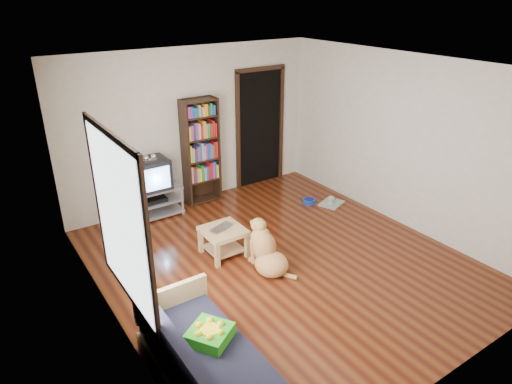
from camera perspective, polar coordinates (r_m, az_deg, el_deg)
ground at (r=6.31m, az=3.15°, el=-8.65°), size 5.00×5.00×0.00m
ceiling at (r=5.37m, az=3.80°, el=15.35°), size 5.00×5.00×0.00m
wall_back at (r=7.74m, az=-7.94°, el=8.06°), size 4.50×0.00×4.50m
wall_front at (r=4.24m, az=24.60°, el=-8.31°), size 4.50×0.00×4.50m
wall_left at (r=4.81m, az=-18.47°, el=-3.35°), size 0.00×5.00×5.00m
wall_right at (r=7.24m, az=17.85°, el=5.98°), size 0.00×5.00×5.00m
green_cushion at (r=4.45m, az=-5.78°, el=-17.29°), size 0.50×0.50×0.12m
laptop at (r=6.25m, az=-3.99°, el=-4.63°), size 0.42×0.34×0.03m
dog_bowl at (r=7.95m, az=6.64°, el=-1.13°), size 0.22×0.22×0.08m
grey_rag at (r=7.99m, az=9.44°, el=-1.40°), size 0.49×0.44×0.03m
window at (r=4.29m, az=-16.65°, el=-3.54°), size 0.03×1.46×1.70m
doorway at (r=8.43m, az=0.48°, el=8.34°), size 1.03×0.05×2.19m
tv_stand at (r=7.55m, az=-12.73°, el=-1.12°), size 0.90×0.45×0.50m
crt_tv at (r=7.38m, az=-13.13°, el=2.27°), size 0.55×0.52×0.58m
bookshelf at (r=7.71m, az=-6.96°, el=5.73°), size 0.60×0.30×1.80m
sofa at (r=4.45m, az=-6.00°, el=-21.22°), size 0.80×1.80×0.80m
coffee_table at (r=6.34m, az=-4.10°, el=-5.58°), size 0.55×0.55×0.40m
dog at (r=6.03m, az=1.31°, el=-7.51°), size 0.43×0.84×0.69m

